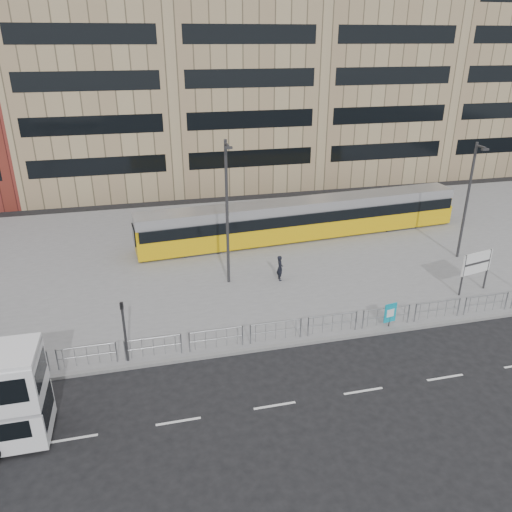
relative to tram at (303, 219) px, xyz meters
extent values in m
plane|color=black|center=(-5.16, -13.72, -1.62)|extent=(120.00, 120.00, 0.00)
cube|color=gray|center=(-5.16, -1.72, -1.55)|extent=(64.00, 24.00, 0.15)
cube|color=gray|center=(-5.16, -13.67, -1.55)|extent=(64.00, 0.25, 0.17)
cube|color=tan|center=(-15.16, 20.28, 9.38)|extent=(14.00, 16.00, 22.00)
cube|color=tan|center=(-1.16, 20.28, 10.38)|extent=(14.00, 16.00, 24.00)
cube|color=tan|center=(12.84, 20.28, 8.88)|extent=(14.00, 16.00, 21.00)
cube|color=tan|center=(26.84, 20.28, 9.88)|extent=(14.00, 16.00, 23.00)
cylinder|color=#96999E|center=(-3.16, -13.22, -0.42)|extent=(32.00, 0.05, 0.05)
cylinder|color=#96999E|center=(-3.16, -13.22, -0.92)|extent=(32.00, 0.04, 0.04)
cube|color=white|center=(-4.16, -17.72, -1.62)|extent=(62.00, 0.12, 0.01)
cylinder|color=black|center=(-17.96, -16.02, -1.18)|extent=(0.89, 0.27, 0.88)
cube|color=#DDAD0C|center=(0.00, 0.00, -0.63)|extent=(25.03, 4.39, 1.42)
cube|color=black|center=(0.00, 0.00, 0.35)|extent=(24.68, 4.40, 0.80)
cube|color=#B1B1B6|center=(0.00, 0.00, 1.11)|extent=(25.01, 4.20, 0.71)
cube|color=#DDAD0C|center=(11.89, 0.97, -0.05)|extent=(1.23, 2.09, 2.31)
cube|color=#DDAD0C|center=(-11.89, -0.97, -0.05)|extent=(1.23, 2.09, 2.31)
cylinder|color=#2D2D30|center=(0.00, 0.00, 0.04)|extent=(2.29, 2.29, 2.67)
cube|color=#2D2D30|center=(7.98, 0.65, -1.25)|extent=(2.84, 2.45, 0.44)
cube|color=#2D2D30|center=(-7.98, -0.65, -1.25)|extent=(2.84, 2.45, 0.44)
cylinder|color=#2D2D30|center=(5.99, -11.12, -0.19)|extent=(0.11, 0.11, 2.56)
cylinder|color=#2D2D30|center=(7.95, -10.69, -0.19)|extent=(0.11, 0.11, 2.56)
cube|color=white|center=(6.97, -10.90, 0.42)|extent=(2.19, 0.56, 1.34)
cylinder|color=#2D2D30|center=(0.30, -13.32, -1.11)|extent=(0.06, 0.06, 0.72)
cube|color=#0C99B6|center=(0.30, -13.32, -0.67)|extent=(0.72, 0.18, 1.08)
cube|color=white|center=(0.30, -13.35, -0.67)|extent=(0.44, 0.09, 0.45)
imported|color=black|center=(-3.75, -6.65, -0.66)|extent=(0.41, 0.61, 1.63)
cylinder|color=#2D2D30|center=(-13.07, -13.22, 0.03)|extent=(0.12, 0.12, 3.00)
imported|color=#2D2D30|center=(-13.07, -13.22, 1.13)|extent=(0.18, 0.22, 1.00)
cylinder|color=#2D2D30|center=(-6.92, -6.18, 2.92)|extent=(0.18, 0.18, 8.79)
cylinder|color=#2D2D30|center=(-6.92, -6.58, 7.12)|extent=(0.14, 0.90, 0.14)
cube|color=#2D2D30|center=(-6.92, -7.03, 7.02)|extent=(0.45, 0.20, 0.12)
cylinder|color=#2D2D30|center=(9.25, -6.07, 2.48)|extent=(0.18, 0.18, 7.90)
cylinder|color=#2D2D30|center=(9.25, -6.47, 6.23)|extent=(0.14, 0.90, 0.14)
cube|color=#2D2D30|center=(9.25, -6.92, 6.13)|extent=(0.45, 0.20, 0.12)
camera|label=1|loc=(-11.80, -33.63, 12.44)|focal=35.00mm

